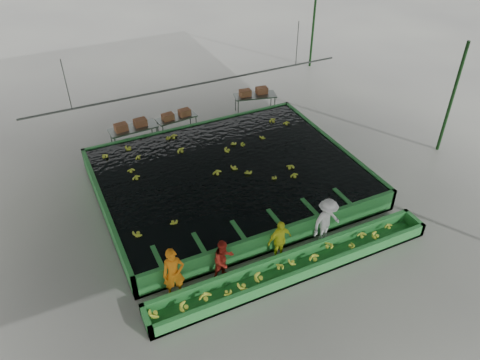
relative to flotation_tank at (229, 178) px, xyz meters
name	(u,v)px	position (x,y,z in m)	size (l,w,h in m)	color
ground	(246,208)	(0.00, -1.50, -0.45)	(80.00, 80.00, 0.00)	gray
shed_roof	(247,87)	(0.00, -1.50, 4.55)	(20.00, 22.00, 0.04)	gray
shed_posts	(246,153)	(0.00, -1.50, 2.05)	(20.00, 22.00, 5.00)	#133613
flotation_tank	(229,178)	(0.00, 0.00, 0.00)	(10.00, 8.00, 0.90)	#2B8337
tank_water	(229,170)	(0.00, 0.00, 0.40)	(9.70, 7.70, 0.00)	black
sorting_trough	(295,266)	(0.00, -5.10, -0.20)	(10.00, 1.00, 0.50)	#2B8337
cableway_rail	(194,85)	(0.00, 3.50, 2.55)	(0.08, 0.08, 14.00)	#59605B
rail_hanger_left	(66,85)	(-5.00, 3.50, 3.55)	(0.04, 0.04, 2.00)	#59605B
rail_hanger_right	(297,44)	(5.00, 3.50, 3.55)	(0.04, 0.04, 2.00)	#59605B
worker_a	(174,274)	(-3.78, -4.30, 0.47)	(0.67, 0.44, 1.83)	orange
worker_b	(224,260)	(-2.15, -4.30, 0.31)	(0.74, 0.58, 1.52)	#AD2519
worker_c	(280,240)	(-0.15, -4.30, 0.33)	(0.91, 0.38, 1.56)	#EEF826
worker_d	(327,221)	(1.68, -4.30, 0.45)	(1.17, 0.67, 1.80)	silver
packing_table_left	(134,137)	(-2.57, 4.69, 0.03)	(2.13, 0.85, 0.97)	#59605B
packing_table_mid	(177,125)	(-0.44, 4.96, -0.02)	(1.89, 0.75, 0.86)	#59605B
packing_table_right	(255,104)	(3.87, 5.28, 0.03)	(2.09, 0.84, 0.95)	#59605B
box_stack_left	(131,128)	(-2.65, 4.70, 0.52)	(1.45, 0.40, 0.31)	brown
box_stack_mid	(177,117)	(-0.44, 4.94, 0.41)	(1.38, 0.38, 0.30)	brown
box_stack_right	(253,94)	(3.82, 5.37, 0.50)	(1.45, 0.40, 0.31)	brown
floating_bananas	(221,159)	(0.00, 0.80, 0.40)	(8.33, 5.68, 0.11)	#BED032
trough_bananas	(295,263)	(0.00, -5.10, -0.05)	(9.52, 0.63, 0.13)	#BED032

